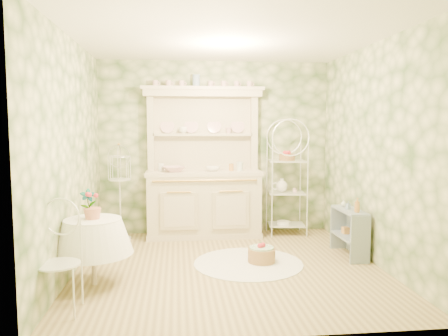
{
  "coord_description": "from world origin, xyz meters",
  "views": [
    {
      "loc": [
        -0.6,
        -5.08,
        1.69
      ],
      "look_at": [
        0.0,
        0.5,
        1.15
      ],
      "focal_mm": 35.0,
      "sensor_mm": 36.0,
      "label": 1
    }
  ],
  "objects": [
    {
      "name": "bowl_floral",
      "position": [
        -0.65,
        1.46,
        1.02
      ],
      "size": [
        0.42,
        0.42,
        0.08
      ],
      "primitive_type": "imported",
      "rotation": [
        0.0,
        0.0,
        0.31
      ],
      "color": "white",
      "rests_on": "kitchen_dresser"
    },
    {
      "name": "wall_front",
      "position": [
        0.0,
        -1.8,
        1.35
      ],
      "size": [
        3.6,
        3.6,
        0.0
      ],
      "primitive_type": "plane",
      "color": "beige",
      "rests_on": "floor"
    },
    {
      "name": "floor",
      "position": [
        0.0,
        0.0,
        0.0
      ],
      "size": [
        3.6,
        3.6,
        0.0
      ],
      "primitive_type": "plane",
      "color": "tan",
      "rests_on": "ground"
    },
    {
      "name": "cup_right",
      "position": [
        0.2,
        1.67,
        1.61
      ],
      "size": [
        0.11,
        0.11,
        0.09
      ],
      "primitive_type": "imported",
      "rotation": [
        0.0,
        0.0,
        -0.1
      ],
      "color": "white",
      "rests_on": "kitchen_dresser"
    },
    {
      "name": "bottle_amber",
      "position": [
        1.63,
        0.08,
        0.68
      ],
      "size": [
        0.08,
        0.08,
        0.18
      ],
      "primitive_type": "imported",
      "rotation": [
        0.0,
        0.0,
        0.18
      ],
      "color": "#C1843C",
      "rests_on": "side_shelf"
    },
    {
      "name": "kitchen_dresser",
      "position": [
        -0.2,
        1.52,
        1.15
      ],
      "size": [
        1.87,
        0.61,
        2.29
      ],
      "primitive_type": "cube",
      "color": "beige",
      "rests_on": "floor"
    },
    {
      "name": "bowl_white",
      "position": [
        -0.07,
        1.49,
        1.02
      ],
      "size": [
        0.26,
        0.26,
        0.07
      ],
      "primitive_type": "imported",
      "rotation": [
        0.0,
        0.0,
        -0.19
      ],
      "color": "white",
      "rests_on": "kitchen_dresser"
    },
    {
      "name": "bottle_blue",
      "position": [
        1.6,
        0.3,
        0.65
      ],
      "size": [
        0.06,
        0.06,
        0.11
      ],
      "primitive_type": "imported",
      "rotation": [
        0.0,
        0.0,
        0.31
      ],
      "color": "#7F9CBF",
      "rests_on": "side_shelf"
    },
    {
      "name": "ceiling",
      "position": [
        0.0,
        0.0,
        2.7
      ],
      "size": [
        3.6,
        3.6,
        0.0
      ],
      "primitive_type": "plane",
      "color": "white",
      "rests_on": "floor"
    },
    {
      "name": "wall_back",
      "position": [
        0.0,
        1.8,
        1.35
      ],
      "size": [
        3.6,
        3.6,
        0.0
      ],
      "primitive_type": "plane",
      "color": "beige",
      "rests_on": "floor"
    },
    {
      "name": "lace_rug",
      "position": [
        0.26,
        0.1,
        0.01
      ],
      "size": [
        1.58,
        1.58,
        0.01
      ],
      "primitive_type": "cylinder",
      "rotation": [
        0.0,
        0.0,
        0.19
      ],
      "color": "white",
      "rests_on": "floor"
    },
    {
      "name": "potted_geranium",
      "position": [
        -1.54,
        -0.43,
        0.85
      ],
      "size": [
        0.19,
        0.15,
        0.32
      ],
      "primitive_type": "imported",
      "rotation": [
        0.0,
        0.0,
        0.22
      ],
      "color": "#3F7238",
      "rests_on": "round_table"
    },
    {
      "name": "bakers_rack",
      "position": [
        1.1,
        1.52,
        0.85
      ],
      "size": [
        0.57,
        0.44,
        1.69
      ],
      "primitive_type": "cube",
      "rotation": [
        0.0,
        0.0,
        -0.13
      ],
      "color": "white",
      "rests_on": "floor"
    },
    {
      "name": "floor_basket",
      "position": [
        0.43,
        0.12,
        0.12
      ],
      "size": [
        0.39,
        0.39,
        0.24
      ],
      "primitive_type": "cylinder",
      "rotation": [
        0.0,
        0.0,
        0.05
      ],
      "color": "#A37949",
      "rests_on": "floor"
    },
    {
      "name": "birdcage_stand",
      "position": [
        -1.44,
        1.39,
        0.76
      ],
      "size": [
        0.37,
        0.37,
        1.51
      ],
      "primitive_type": "cube",
      "rotation": [
        0.0,
        0.0,
        0.05
      ],
      "color": "white",
      "rests_on": "floor"
    },
    {
      "name": "cup_left",
      "position": [
        -0.51,
        1.67,
        1.61
      ],
      "size": [
        0.15,
        0.15,
        0.1
      ],
      "primitive_type": "imported",
      "rotation": [
        0.0,
        0.0,
        -0.21
      ],
      "color": "white",
      "rests_on": "kitchen_dresser"
    },
    {
      "name": "cafe_chair",
      "position": [
        -1.68,
        -1.12,
        0.46
      ],
      "size": [
        0.48,
        0.48,
        0.92
      ],
      "primitive_type": "cube",
      "rotation": [
        0.0,
        0.0,
        -0.16
      ],
      "color": "white",
      "rests_on": "floor"
    },
    {
      "name": "wall_left",
      "position": [
        -1.8,
        0.0,
        1.35
      ],
      "size": [
        3.6,
        3.6,
        0.0
      ],
      "primitive_type": "plane",
      "color": "beige",
      "rests_on": "floor"
    },
    {
      "name": "round_table",
      "position": [
        -1.5,
        -0.44,
        0.32
      ],
      "size": [
        0.78,
        0.78,
        0.65
      ],
      "primitive_type": "cylinder",
      "rotation": [
        0.0,
        0.0,
        0.4
      ],
      "color": "white",
      "rests_on": "floor"
    },
    {
      "name": "bottle_glass",
      "position": [
        1.62,
        0.49,
        0.65
      ],
      "size": [
        0.07,
        0.07,
        0.09
      ],
      "primitive_type": "imported",
      "rotation": [
        0.0,
        0.0,
        -0.0
      ],
      "color": "silver",
      "rests_on": "side_shelf"
    },
    {
      "name": "wall_right",
      "position": [
        1.8,
        0.0,
        1.35
      ],
      "size": [
        3.6,
        3.6,
        0.0
      ],
      "primitive_type": "plane",
      "color": "beige",
      "rests_on": "floor"
    },
    {
      "name": "side_shelf",
      "position": [
        1.62,
        0.29,
        0.29
      ],
      "size": [
        0.27,
        0.69,
        0.58
      ],
      "primitive_type": "cube",
      "rotation": [
        0.0,
        0.0,
        0.03
      ],
      "color": "#8493A0",
      "rests_on": "floor"
    }
  ]
}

